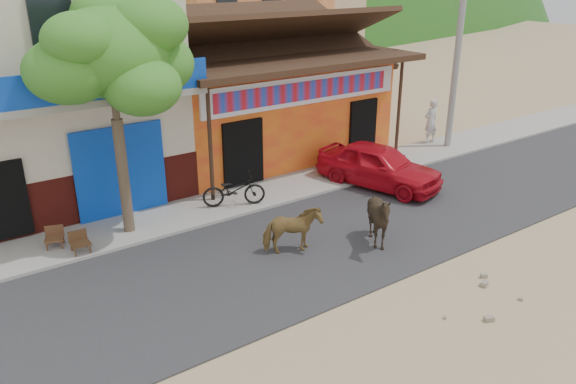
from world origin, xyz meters
name	(u,v)px	position (x,y,z in m)	size (l,w,h in m)	color
ground	(415,275)	(0.00, 0.00, 0.00)	(120.00, 120.00, 0.00)	#9E825B
road	(344,234)	(0.00, 2.50, 0.02)	(60.00, 5.00, 0.04)	#28282B
sidewalk	(271,192)	(0.00, 6.00, 0.06)	(60.00, 2.00, 0.12)	gray
dance_club	(256,105)	(2.00, 10.00, 1.80)	(8.00, 6.00, 3.60)	orange
cafe_building	(35,81)	(-5.50, 10.00, 3.50)	(7.00, 6.00, 7.00)	beige
tree	(117,119)	(-4.60, 5.80, 3.12)	(3.00, 3.00, 6.00)	#2D721E
utility_pole	(459,39)	(8.20, 6.00, 4.12)	(0.24, 0.24, 8.00)	gray
cow_tan	(292,230)	(-1.71, 2.46, 0.63)	(0.64, 1.40, 1.19)	olive
cow_dark	(379,219)	(0.27, 1.52, 0.77)	(1.18, 1.33, 1.47)	black
red_car	(379,165)	(3.15, 4.56, 0.73)	(1.63, 4.04, 1.38)	red
scooter	(234,190)	(-1.50, 5.66, 0.60)	(0.63, 1.81, 0.95)	black
pedestrian	(431,121)	(7.93, 6.70, 0.98)	(0.63, 0.41, 1.72)	silver
cafe_chair_left	(53,230)	(-6.44, 5.94, 0.59)	(0.44, 0.44, 0.94)	#4A2518
cafe_chair_right	(79,234)	(-6.00, 5.30, 0.59)	(0.44, 0.44, 0.95)	#4B3619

